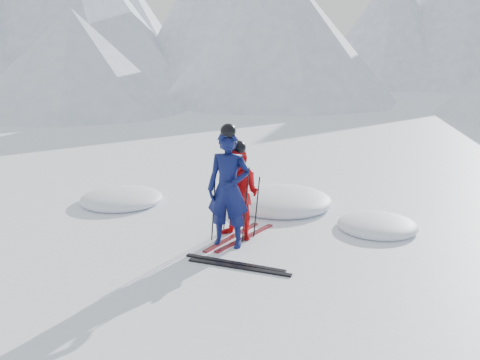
# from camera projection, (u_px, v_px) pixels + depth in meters

# --- Properties ---
(ground) EXTENTS (160.00, 160.00, 0.00)m
(ground) POSITION_uv_depth(u_px,v_px,m) (316.00, 256.00, 8.36)
(ground) COLOR white
(ground) RESTS_ON ground
(mountain_range) EXTENTS (106.15, 62.94, 15.53)m
(mountain_range) POSITION_uv_depth(u_px,v_px,m) (418.00, 5.00, 39.18)
(mountain_range) COLOR #B2BCD1
(mountain_range) RESTS_ON ground
(skier_blue) EXTENTS (0.76, 0.52, 2.02)m
(skier_blue) POSITION_uv_depth(u_px,v_px,m) (228.00, 189.00, 8.57)
(skier_blue) COLOR #0B1244
(skier_blue) RESTS_ON ground
(skier_red) EXTENTS (1.00, 0.90, 1.68)m
(skier_red) POSITION_uv_depth(u_px,v_px,m) (239.00, 193.00, 8.96)
(skier_red) COLOR red
(skier_red) RESTS_ON ground
(pole_blue_left) EXTENTS (0.13, 0.09, 1.34)m
(pole_blue_left) POSITION_uv_depth(u_px,v_px,m) (214.00, 205.00, 8.85)
(pole_blue_left) COLOR black
(pole_blue_left) RESTS_ON ground
(pole_blue_right) EXTENTS (0.13, 0.08, 1.34)m
(pole_blue_right) POSITION_uv_depth(u_px,v_px,m) (246.00, 205.00, 8.85)
(pole_blue_right) COLOR black
(pole_blue_right) RESTS_ON ground
(pole_red_left) EXTENTS (0.11, 0.09, 1.11)m
(pole_red_left) POSITION_uv_depth(u_px,v_px,m) (225.00, 204.00, 9.33)
(pole_red_left) COLOR black
(pole_red_left) RESTS_ON ground
(pole_red_right) EXTENTS (0.11, 0.08, 1.12)m
(pole_red_right) POSITION_uv_depth(u_px,v_px,m) (257.00, 207.00, 9.12)
(pole_red_right) COLOR black
(pole_red_right) RESTS_ON ground
(ski_worn_left) EXTENTS (0.69, 1.62, 0.03)m
(ski_worn_left) POSITION_uv_depth(u_px,v_px,m) (232.00, 237.00, 9.19)
(ski_worn_left) COLOR black
(ski_worn_left) RESTS_ON ground
(ski_worn_right) EXTENTS (0.79, 1.58, 0.03)m
(ski_worn_right) POSITION_uv_depth(u_px,v_px,m) (245.00, 238.00, 9.14)
(ski_worn_right) COLOR black
(ski_worn_right) RESTS_ON ground
(ski_loose_a) EXTENTS (1.68, 0.43, 0.03)m
(ski_loose_a) POSITION_uv_depth(u_px,v_px,m) (235.00, 263.00, 8.05)
(ski_loose_a) COLOR black
(ski_loose_a) RESTS_ON ground
(ski_loose_b) EXTENTS (1.69, 0.37, 0.03)m
(ski_loose_b) POSITION_uv_depth(u_px,v_px,m) (239.00, 267.00, 7.89)
(ski_loose_b) COLOR black
(ski_loose_b) RESTS_ON ground
(snow_lumps) EXTENTS (7.15, 3.01, 0.49)m
(snow_lumps) POSITION_uv_depth(u_px,v_px,m) (247.00, 208.00, 10.93)
(snow_lumps) COLOR white
(snow_lumps) RESTS_ON ground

